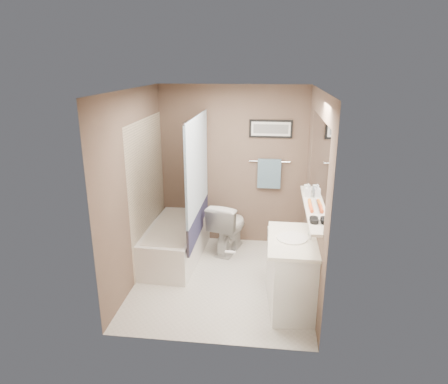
# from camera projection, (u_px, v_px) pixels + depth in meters

# --- Properties ---
(ground) EXTENTS (2.50, 2.50, 0.00)m
(ground) POSITION_uv_depth(u_px,v_px,m) (223.00, 279.00, 5.19)
(ground) COLOR silver
(ground) RESTS_ON ground
(ceiling) EXTENTS (2.20, 2.50, 0.04)m
(ceiling) POSITION_uv_depth(u_px,v_px,m) (222.00, 92.00, 4.46)
(ceiling) COLOR silver
(ceiling) RESTS_ON wall_back
(wall_back) EXTENTS (2.20, 0.04, 2.40)m
(wall_back) POSITION_uv_depth(u_px,v_px,m) (233.00, 167.00, 5.98)
(wall_back) COLOR brown
(wall_back) RESTS_ON ground
(wall_front) EXTENTS (2.20, 0.04, 2.40)m
(wall_front) POSITION_uv_depth(u_px,v_px,m) (206.00, 233.00, 3.66)
(wall_front) COLOR brown
(wall_front) RESTS_ON ground
(wall_left) EXTENTS (0.04, 2.50, 2.40)m
(wall_left) POSITION_uv_depth(u_px,v_px,m) (136.00, 189.00, 4.94)
(wall_left) COLOR brown
(wall_left) RESTS_ON ground
(wall_right) EXTENTS (0.04, 2.50, 2.40)m
(wall_right) POSITION_uv_depth(u_px,v_px,m) (313.00, 195.00, 4.70)
(wall_right) COLOR brown
(wall_right) RESTS_ON ground
(tile_surround) EXTENTS (0.02, 1.55, 2.00)m
(tile_surround) POSITION_uv_depth(u_px,v_px,m) (148.00, 192.00, 5.48)
(tile_surround) COLOR beige
(tile_surround) RESTS_ON wall_left
(curtain_rod) EXTENTS (0.02, 1.55, 0.02)m
(curtain_rod) POSITION_uv_depth(u_px,v_px,m) (196.00, 115.00, 5.07)
(curtain_rod) COLOR silver
(curtain_rod) RESTS_ON wall_left
(curtain_upper) EXTENTS (0.03, 1.45, 1.28)m
(curtain_upper) POSITION_uv_depth(u_px,v_px,m) (197.00, 165.00, 5.28)
(curtain_upper) COLOR white
(curtain_upper) RESTS_ON curtain_rod
(curtain_lower) EXTENTS (0.03, 1.45, 0.36)m
(curtain_lower) POSITION_uv_depth(u_px,v_px,m) (198.00, 222.00, 5.53)
(curtain_lower) COLOR #29294C
(curtain_lower) RESTS_ON curtain_rod
(mirror) EXTENTS (0.02, 1.60, 1.00)m
(mirror) POSITION_uv_depth(u_px,v_px,m) (318.00, 164.00, 4.43)
(mirror) COLOR silver
(mirror) RESTS_ON wall_right
(shelf) EXTENTS (0.12, 1.60, 0.03)m
(shelf) POSITION_uv_depth(u_px,v_px,m) (310.00, 207.00, 4.59)
(shelf) COLOR silver
(shelf) RESTS_ON wall_right
(towel_bar) EXTENTS (0.60, 0.02, 0.02)m
(towel_bar) POSITION_uv_depth(u_px,v_px,m) (270.00, 162.00, 5.87)
(towel_bar) COLOR silver
(towel_bar) RESTS_ON wall_back
(towel) EXTENTS (0.34, 0.05, 0.44)m
(towel) POSITION_uv_depth(u_px,v_px,m) (269.00, 174.00, 5.91)
(towel) COLOR #7FA7B9
(towel) RESTS_ON towel_bar
(art_frame) EXTENTS (0.62, 0.02, 0.26)m
(art_frame) POSITION_uv_depth(u_px,v_px,m) (271.00, 129.00, 5.74)
(art_frame) COLOR black
(art_frame) RESTS_ON wall_back
(art_mat) EXTENTS (0.56, 0.00, 0.20)m
(art_mat) POSITION_uv_depth(u_px,v_px,m) (271.00, 129.00, 5.73)
(art_mat) COLOR white
(art_mat) RESTS_ON art_frame
(art_image) EXTENTS (0.50, 0.00, 0.13)m
(art_image) POSITION_uv_depth(u_px,v_px,m) (271.00, 129.00, 5.73)
(art_image) COLOR #595959
(art_image) RESTS_ON art_mat
(door) EXTENTS (0.80, 0.02, 2.00)m
(door) POSITION_uv_depth(u_px,v_px,m) (265.00, 257.00, 3.65)
(door) COLOR silver
(door) RESTS_ON wall_front
(door_handle) EXTENTS (0.10, 0.02, 0.02)m
(door_handle) POSITION_uv_depth(u_px,v_px,m) (230.00, 252.00, 3.73)
(door_handle) COLOR silver
(door_handle) RESTS_ON door
(bathtub) EXTENTS (0.77, 1.53, 0.50)m
(bathtub) POSITION_uv_depth(u_px,v_px,m) (175.00, 242.00, 5.69)
(bathtub) COLOR white
(bathtub) RESTS_ON ground
(tub_rim) EXTENTS (0.56, 1.36, 0.02)m
(tub_rim) POSITION_uv_depth(u_px,v_px,m) (174.00, 226.00, 5.61)
(tub_rim) COLOR silver
(tub_rim) RESTS_ON bathtub
(toilet) EXTENTS (0.61, 0.84, 0.77)m
(toilet) POSITION_uv_depth(u_px,v_px,m) (228.00, 226.00, 5.90)
(toilet) COLOR silver
(toilet) RESTS_ON ground
(vanity) EXTENTS (0.58, 0.94, 0.80)m
(vanity) POSITION_uv_depth(u_px,v_px,m) (292.00, 274.00, 4.53)
(vanity) COLOR white
(vanity) RESTS_ON ground
(countertop) EXTENTS (0.54, 0.96, 0.04)m
(countertop) POSITION_uv_depth(u_px,v_px,m) (293.00, 240.00, 4.40)
(countertop) COLOR white
(countertop) RESTS_ON vanity
(sink_basin) EXTENTS (0.34, 0.34, 0.01)m
(sink_basin) POSITION_uv_depth(u_px,v_px,m) (292.00, 238.00, 4.39)
(sink_basin) COLOR white
(sink_basin) RESTS_ON countertop
(faucet_spout) EXTENTS (0.02, 0.02, 0.10)m
(faucet_spout) POSITION_uv_depth(u_px,v_px,m) (311.00, 235.00, 4.36)
(faucet_spout) COLOR silver
(faucet_spout) RESTS_ON countertop
(faucet_knob) EXTENTS (0.05, 0.05, 0.05)m
(faucet_knob) POSITION_uv_depth(u_px,v_px,m) (310.00, 233.00, 4.46)
(faucet_knob) COLOR silver
(faucet_knob) RESTS_ON countertop
(candle_bowl_near) EXTENTS (0.09, 0.09, 0.04)m
(candle_bowl_near) POSITION_uv_depth(u_px,v_px,m) (314.00, 221.00, 4.10)
(candle_bowl_near) COLOR black
(candle_bowl_near) RESTS_ON shelf
(candle_bowl_far) EXTENTS (0.09, 0.09, 0.04)m
(candle_bowl_far) POSITION_uv_depth(u_px,v_px,m) (314.00, 219.00, 4.17)
(candle_bowl_far) COLOR black
(candle_bowl_far) RESTS_ON shelf
(hair_brush_front) EXTENTS (0.04, 0.22, 0.04)m
(hair_brush_front) POSITION_uv_depth(u_px,v_px,m) (311.00, 208.00, 4.47)
(hair_brush_front) COLOR #E65120
(hair_brush_front) RESTS_ON shelf
(hair_brush_back) EXTENTS (0.05, 0.22, 0.04)m
(hair_brush_back) POSITION_uv_depth(u_px,v_px,m) (310.00, 203.00, 4.63)
(hair_brush_back) COLOR orange
(hair_brush_back) RESTS_ON shelf
(pink_comb) EXTENTS (0.05, 0.16, 0.01)m
(pink_comb) POSITION_uv_depth(u_px,v_px,m) (309.00, 201.00, 4.75)
(pink_comb) COLOR pink
(pink_comb) RESTS_ON shelf
(glass_jar) EXTENTS (0.08, 0.08, 0.10)m
(glass_jar) POSITION_uv_depth(u_px,v_px,m) (307.00, 189.00, 5.06)
(glass_jar) COLOR white
(glass_jar) RESTS_ON shelf
(soap_bottle) EXTENTS (0.08, 0.08, 0.16)m
(soap_bottle) POSITION_uv_depth(u_px,v_px,m) (308.00, 190.00, 4.90)
(soap_bottle) COLOR #999999
(soap_bottle) RESTS_ON shelf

